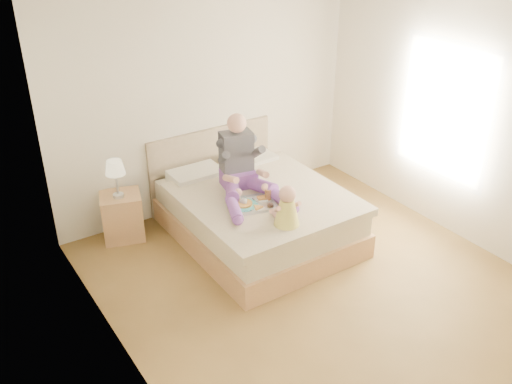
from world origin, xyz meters
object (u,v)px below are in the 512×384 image
bed (254,211)px  tray (252,203)px  nightstand (122,216)px  adult (242,169)px  baby (286,209)px

bed → tray: 0.51m
nightstand → tray: size_ratio=0.99×
adult → tray: size_ratio=2.00×
adult → baby: (-0.02, -0.86, -0.08)m
bed → baby: size_ratio=5.08×
tray → baby: size_ratio=1.30×
bed → baby: baby is taller
adult → baby: adult is taller
bed → adult: (-0.13, 0.03, 0.55)m
nightstand → adult: (1.17, -0.75, 0.59)m
nightstand → adult: bearing=-15.1°
tray → bed: bearing=69.9°
bed → baby: (-0.15, -0.83, 0.47)m
nightstand → tray: bearing=-28.4°
adult → baby: bearing=-80.2°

